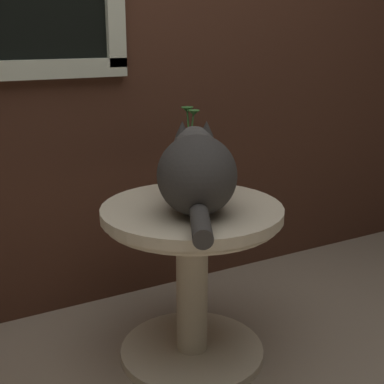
# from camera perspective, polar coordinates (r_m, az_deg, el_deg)

# --- Properties ---
(wicker_side_table) EXTENTS (0.61, 0.61, 0.56)m
(wicker_side_table) POSITION_cam_1_polar(r_m,az_deg,el_deg) (1.86, 0.00, -7.04)
(wicker_side_table) COLOR beige
(wicker_side_table) RESTS_ON ground_plane
(cat) EXTENTS (0.37, 0.58, 0.26)m
(cat) POSITION_cam_1_polar(r_m,az_deg,el_deg) (1.71, 0.49, 2.13)
(cat) COLOR #33302D
(cat) RESTS_ON wicker_side_table
(pewter_vase_with_ivy) EXTENTS (0.13, 0.13, 0.30)m
(pewter_vase_with_ivy) POSITION_cam_1_polar(r_m,az_deg,el_deg) (1.91, -0.24, 2.59)
(pewter_vase_with_ivy) COLOR gray
(pewter_vase_with_ivy) RESTS_ON wicker_side_table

